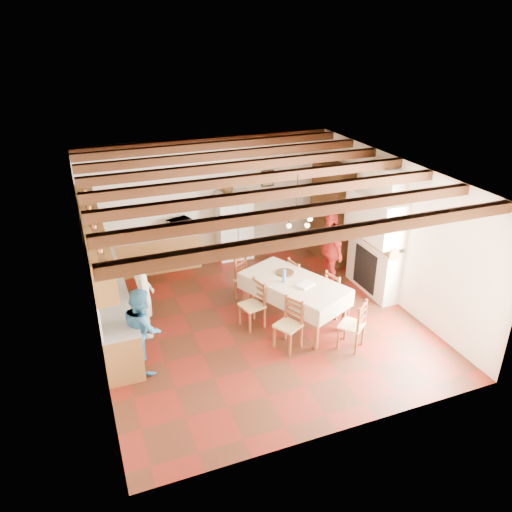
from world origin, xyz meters
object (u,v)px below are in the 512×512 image
(chair_left_far, at_px, (252,305))
(refrigerator, at_px, (234,225))
(chair_left_near, at_px, (288,325))
(person_woman_red, at_px, (329,250))
(chair_end_far, at_px, (247,278))
(dining_table, at_px, (294,285))
(chair_right_near, at_px, (337,293))
(hutch, at_px, (331,213))
(chair_right_far, at_px, (300,279))
(person_man, at_px, (144,296))
(person_woman_blue, at_px, (142,329))
(microwave, at_px, (180,225))
(chair_end_near, at_px, (352,324))

(chair_left_far, bearing_deg, refrigerator, 153.82)
(chair_left_near, xyz_separation_m, person_woman_red, (1.81, 1.82, 0.40))
(chair_end_far, xyz_separation_m, person_woman_red, (1.89, -0.11, 0.40))
(dining_table, distance_m, person_woman_red, 1.71)
(refrigerator, distance_m, chair_right_near, 3.55)
(hutch, bearing_deg, chair_right_far, -136.94)
(person_man, bearing_deg, person_woman_red, -79.39)
(chair_left_far, xyz_separation_m, person_woman_blue, (-2.15, -0.50, 0.27))
(person_woman_blue, bearing_deg, chair_left_far, -82.75)
(dining_table, distance_m, chair_left_near, 0.96)
(chair_right_near, bearing_deg, person_woman_red, -35.02)
(dining_table, height_order, microwave, microwave)
(chair_end_near, bearing_deg, person_woman_red, -147.11)
(refrigerator, xyz_separation_m, person_man, (-2.68, -2.69, -0.03))
(chair_right_near, distance_m, chair_end_near, 1.15)
(dining_table, distance_m, chair_right_far, 0.92)
(dining_table, bearing_deg, chair_left_far, 171.94)
(refrigerator, relative_size, person_woman_red, 0.95)
(chair_end_far, bearing_deg, microwave, 81.97)
(chair_left_far, xyz_separation_m, person_woman_red, (2.17, 0.93, 0.40))
(refrigerator, relative_size, person_woman_blue, 1.11)
(chair_end_far, distance_m, microwave, 2.36)
(chair_right_far, distance_m, person_woman_blue, 3.64)
(chair_left_near, relative_size, microwave, 1.86)
(chair_right_near, height_order, chair_end_far, same)
(chair_right_far, height_order, person_woman_red, person_woman_red)
(chair_right_far, bearing_deg, chair_right_near, -159.02)
(person_man, bearing_deg, microwave, -21.89)
(chair_end_far, bearing_deg, person_woman_blue, -179.39)
(chair_right_near, relative_size, microwave, 1.86)
(chair_end_far, height_order, person_woman_red, person_woman_red)
(chair_end_near, bearing_deg, chair_end_far, -102.53)
(hutch, relative_size, chair_end_near, 2.47)
(person_woman_blue, distance_m, microwave, 3.95)
(dining_table, distance_m, person_woman_blue, 3.00)
(chair_right_far, bearing_deg, refrigerator, 3.25)
(chair_left_far, height_order, chair_right_far, same)
(microwave, bearing_deg, chair_left_far, -98.52)
(chair_right_near, distance_m, microwave, 4.15)
(person_woman_red, bearing_deg, dining_table, -49.63)
(refrigerator, xyz_separation_m, chair_right_near, (1.04, -3.37, -0.36))
(dining_table, bearing_deg, chair_right_near, -4.36)
(chair_right_near, bearing_deg, person_man, 64.45)
(hutch, height_order, chair_right_far, hutch)
(hutch, relative_size, dining_table, 1.03)
(chair_right_far, height_order, chair_end_far, same)
(chair_end_far, height_order, person_woman_blue, person_woman_blue)
(person_woman_blue, bearing_deg, hutch, -67.39)
(chair_right_far, relative_size, chair_end_near, 1.00)
(hutch, xyz_separation_m, chair_end_far, (-2.64, -1.20, -0.71))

